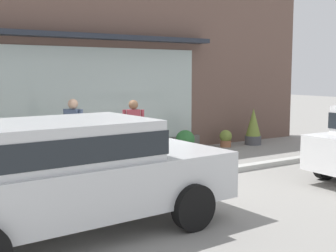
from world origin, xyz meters
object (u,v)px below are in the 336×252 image
object	(u,v)px
pedestrian_passerby	(134,130)
potted_plant_doorstep	(253,127)
parked_car_silver	(64,170)
potted_plant_corner_tall	(185,142)
potted_plant_near_hydrant	(27,155)
pedestrian_with_handbag	(74,131)
potted_plant_window_center	(88,146)
fire_hydrant	(77,159)
potted_plant_low_front	(226,138)

from	to	relation	value
pedestrian_passerby	potted_plant_doorstep	world-z (taller)	pedestrian_passerby
parked_car_silver	potted_plant_corner_tall	bearing A→B (deg)	37.50
potted_plant_near_hydrant	parked_car_silver	bearing A→B (deg)	-99.23
pedestrian_with_handbag	potted_plant_near_hydrant	bearing A→B (deg)	-168.93
potted_plant_doorstep	potted_plant_corner_tall	distance (m)	2.59
potted_plant_window_center	fire_hydrant	bearing A→B (deg)	-120.69
pedestrian_passerby	potted_plant_doorstep	size ratio (longest dim) A/B	1.43
fire_hydrant	pedestrian_passerby	bearing A→B (deg)	10.49
potted_plant_window_center	pedestrian_passerby	bearing A→B (deg)	-62.46
pedestrian_with_handbag	pedestrian_passerby	bearing A→B (deg)	35.11
potted_plant_near_hydrant	potted_plant_window_center	world-z (taller)	potted_plant_window_center
fire_hydrant	potted_plant_doorstep	bearing A→B (deg)	13.36
potted_plant_doorstep	pedestrian_passerby	bearing A→B (deg)	-165.78
parked_car_silver	potted_plant_near_hydrant	size ratio (longest dim) A/B	6.57
parked_car_silver	potted_plant_doorstep	bearing A→B (deg)	26.79
potted_plant_near_hydrant	potted_plant_doorstep	world-z (taller)	potted_plant_doorstep
pedestrian_passerby	potted_plant_corner_tall	distance (m)	2.56
pedestrian_with_handbag	potted_plant_doorstep	xyz separation A→B (m)	(6.02, 0.82, -0.41)
potted_plant_doorstep	potted_plant_window_center	xyz separation A→B (m)	(-5.40, -0.06, -0.08)
parked_car_silver	potted_plant_doorstep	xyz separation A→B (m)	(7.52, 4.25, -0.36)
pedestrian_passerby	parked_car_silver	xyz separation A→B (m)	(-2.72, -3.04, -0.03)
potted_plant_low_front	potted_plant_window_center	world-z (taller)	potted_plant_window_center
potted_plant_corner_tall	parked_car_silver	bearing A→B (deg)	-139.78
potted_plant_doorstep	potted_plant_corner_tall	xyz separation A→B (m)	(-2.58, -0.08, -0.22)
pedestrian_with_handbag	pedestrian_passerby	distance (m)	1.28
potted_plant_low_front	potted_plant_doorstep	xyz separation A→B (m)	(0.97, -0.13, 0.27)
potted_plant_window_center	pedestrian_with_handbag	bearing A→B (deg)	-129.18
potted_plant_low_front	potted_plant_corner_tall	xyz separation A→B (m)	(-1.61, -0.22, 0.05)
potted_plant_near_hydrant	potted_plant_doorstep	distance (m)	6.84
potted_plant_corner_tall	potted_plant_window_center	bearing A→B (deg)	179.56
pedestrian_with_handbag	potted_plant_near_hydrant	xyz separation A→B (m)	(-0.82, 0.74, -0.56)
potted_plant_doorstep	potted_plant_window_center	distance (m)	5.40
parked_car_silver	potted_plant_near_hydrant	bearing A→B (deg)	78.05
pedestrian_with_handbag	potted_plant_low_front	world-z (taller)	pedestrian_with_handbag
pedestrian_passerby	potted_plant_window_center	distance (m)	1.38
potted_plant_doorstep	potted_plant_corner_tall	world-z (taller)	potted_plant_doorstep
pedestrian_passerby	potted_plant_corner_tall	xyz separation A→B (m)	(2.21, 1.13, -0.61)
potted_plant_near_hydrant	potted_plant_corner_tall	distance (m)	4.26
pedestrian_passerby	fire_hydrant	bearing A→B (deg)	38.08
potted_plant_low_front	potted_plant_window_center	distance (m)	4.44
potted_plant_near_hydrant	potted_plant_window_center	size ratio (longest dim) A/B	0.84
potted_plant_low_front	potted_plant_doorstep	size ratio (longest dim) A/B	0.45
potted_plant_low_front	potted_plant_corner_tall	world-z (taller)	potted_plant_corner_tall
pedestrian_with_handbag	parked_car_silver	size ratio (longest dim) A/B	0.35
parked_car_silver	potted_plant_corner_tall	xyz separation A→B (m)	(4.93, 4.17, -0.58)
pedestrian_with_handbag	potted_plant_window_center	world-z (taller)	pedestrian_with_handbag
potted_plant_window_center	potted_plant_corner_tall	bearing A→B (deg)	-0.44
fire_hydrant	pedestrian_with_handbag	bearing A→B (deg)	71.25
pedestrian_passerby	potted_plant_doorstep	distance (m)	4.96
parked_car_silver	potted_plant_window_center	world-z (taller)	parked_car_silver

